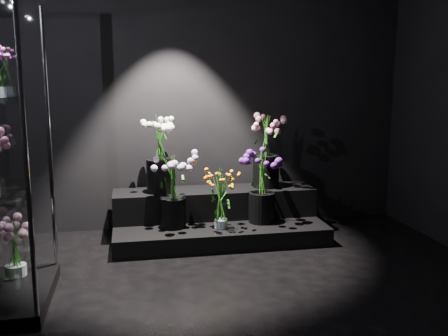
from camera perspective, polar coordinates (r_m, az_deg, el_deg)
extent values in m
plane|color=black|center=(3.52, 4.47, -15.52)|extent=(4.00, 4.00, 0.00)
plane|color=black|center=(5.13, -1.29, 8.77)|extent=(4.00, 0.00, 4.00)
cube|color=black|center=(4.85, -0.62, -7.13)|extent=(1.99, 0.89, 0.17)
cube|color=black|center=(5.00, -1.08, -3.96)|extent=(1.99, 0.44, 0.28)
cube|color=black|center=(3.85, -23.31, -13.26)|extent=(0.56, 0.93, 0.09)
cube|color=white|center=(3.64, -24.13, -2.43)|extent=(0.50, 0.87, 0.01)
cylinder|color=white|center=(4.60, -0.36, -5.49)|extent=(0.13, 0.13, 0.24)
cylinder|color=black|center=(4.65, -5.85, -5.09)|extent=(0.24, 0.24, 0.28)
cylinder|color=black|center=(4.80, 4.31, -4.52)|extent=(0.25, 0.25, 0.29)
cylinder|color=black|center=(4.84, -7.23, -0.88)|extent=(0.27, 0.27, 0.32)
cylinder|color=black|center=(5.06, 4.81, -0.34)|extent=(0.26, 0.26, 0.33)
cylinder|color=white|center=(4.02, -22.75, -9.67)|extent=(0.16, 0.16, 0.25)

